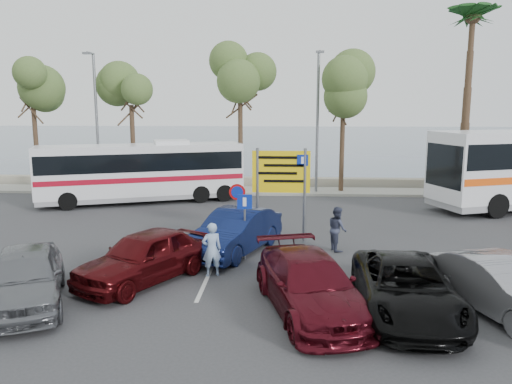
# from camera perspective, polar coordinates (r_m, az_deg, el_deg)

# --- Properties ---
(ground) EXTENTS (120.00, 120.00, 0.00)m
(ground) POSITION_cam_1_polar(r_m,az_deg,el_deg) (16.47, -0.80, -8.51)
(ground) COLOR #343436
(ground) RESTS_ON ground
(kerb_strip) EXTENTS (44.00, 2.40, 0.15)m
(kerb_strip) POSITION_cam_1_polar(r_m,az_deg,el_deg) (30.05, 1.09, 0.12)
(kerb_strip) COLOR #9B998D
(kerb_strip) RESTS_ON ground
(seawall) EXTENTS (48.00, 0.80, 0.60)m
(seawall) POSITION_cam_1_polar(r_m,az_deg,el_deg) (31.98, 1.23, 1.13)
(seawall) COLOR gray
(seawall) RESTS_ON ground
(sea) EXTENTS (140.00, 140.00, 0.00)m
(sea) POSITION_cam_1_polar(r_m,az_deg,el_deg) (75.77, 2.44, 6.03)
(sea) COLOR #405966
(sea) RESTS_ON ground
(tree_far_left) EXTENTS (3.20, 3.20, 7.60)m
(tree_far_left) POSITION_cam_1_polar(r_m,az_deg,el_deg) (33.24, -24.26, 11.03)
(tree_far_left) COLOR #382619
(tree_far_left) RESTS_ON kerb_strip
(tree_left) EXTENTS (3.20, 3.20, 7.20)m
(tree_left) POSITION_cam_1_polar(r_m,az_deg,el_deg) (30.96, -14.12, 11.14)
(tree_left) COLOR #382619
(tree_left) RESTS_ON kerb_strip
(tree_mid) EXTENTS (3.20, 3.20, 8.00)m
(tree_mid) POSITION_cam_1_polar(r_m,az_deg,el_deg) (29.73, -1.82, 12.74)
(tree_mid) COLOR #382619
(tree_mid) RESTS_ON kerb_strip
(tree_right) EXTENTS (3.20, 3.20, 7.40)m
(tree_right) POSITION_cam_1_polar(r_m,az_deg,el_deg) (29.79, 10.00, 11.65)
(tree_right) COLOR #382619
(tree_right) RESTS_ON kerb_strip
(palm_tree) EXTENTS (4.80, 4.80, 11.20)m
(palm_tree) POSITION_cam_1_polar(r_m,az_deg,el_deg) (31.69, 23.52, 17.62)
(palm_tree) COLOR #382619
(palm_tree) RESTS_ON kerb_strip
(street_lamp_left) EXTENTS (0.45, 1.15, 8.01)m
(street_lamp_left) POSITION_cam_1_polar(r_m,az_deg,el_deg) (31.16, -17.83, 8.37)
(street_lamp_left) COLOR slate
(street_lamp_left) RESTS_ON kerb_strip
(street_lamp_right) EXTENTS (0.45, 1.15, 8.01)m
(street_lamp_right) POSITION_cam_1_polar(r_m,az_deg,el_deg) (29.17, 7.06, 8.69)
(street_lamp_right) COLOR slate
(street_lamp_right) RESTS_ON kerb_strip
(direction_sign) EXTENTS (2.20, 0.12, 3.60)m
(direction_sign) POSITION_cam_1_polar(r_m,az_deg,el_deg) (18.98, 2.90, 1.51)
(direction_sign) COLOR slate
(direction_sign) RESTS_ON ground
(sign_no_stop) EXTENTS (0.60, 0.08, 2.35)m
(sign_no_stop) POSITION_cam_1_polar(r_m,az_deg,el_deg) (18.41, -2.14, -1.45)
(sign_no_stop) COLOR slate
(sign_no_stop) RESTS_ON ground
(sign_parking) EXTENTS (0.50, 0.07, 2.25)m
(sign_parking) POSITION_cam_1_polar(r_m,az_deg,el_deg) (16.85, -1.30, -2.89)
(sign_parking) COLOR slate
(sign_parking) RESTS_ON ground
(lane_markings) EXTENTS (12.02, 4.20, 0.01)m
(lane_markings) POSITION_cam_1_polar(r_m,az_deg,el_deg) (15.65, -5.28, -9.54)
(lane_markings) COLOR silver
(lane_markings) RESTS_ON ground
(coach_bus_left) EXTENTS (10.81, 5.80, 3.33)m
(coach_bus_left) POSITION_cam_1_polar(r_m,az_deg,el_deg) (27.42, -12.90, 2.02)
(coach_bus_left) COLOR silver
(coach_bus_left) RESTS_ON ground
(car_silver_a) EXTENTS (3.47, 4.91, 1.55)m
(car_silver_a) POSITION_cam_1_polar(r_m,az_deg,el_deg) (14.53, -24.84, -8.80)
(car_silver_a) COLOR slate
(car_silver_a) RESTS_ON ground
(car_blue) EXTENTS (3.30, 4.95, 1.54)m
(car_blue) POSITION_cam_1_polar(r_m,az_deg,el_deg) (17.73, -2.40, -4.56)
(car_blue) COLOR #0F1A47
(car_blue) RESTS_ON ground
(car_maroon) EXTENTS (3.29, 5.36, 1.45)m
(car_maroon) POSITION_cam_1_polar(r_m,az_deg,el_deg) (12.91, 6.20, -10.47)
(car_maroon) COLOR #4C0C15
(car_maroon) RESTS_ON ground
(car_red) EXTENTS (3.91, 4.84, 1.55)m
(car_red) POSITION_cam_1_polar(r_m,az_deg,el_deg) (15.28, -12.61, -7.19)
(car_red) COLOR #45090C
(car_red) RESTS_ON ground
(suv_black) EXTENTS (2.51, 5.11, 1.40)m
(suv_black) POSITION_cam_1_polar(r_m,az_deg,el_deg) (13.26, 16.78, -10.41)
(suv_black) COLOR black
(suv_black) RESTS_ON ground
(car_silver_b) EXTENTS (2.87, 4.62, 1.44)m
(car_silver_b) POSITION_cam_1_polar(r_m,az_deg,el_deg) (14.13, 26.31, -9.69)
(car_silver_b) COLOR gray
(car_silver_b) RESTS_ON ground
(pedestrian_near) EXTENTS (0.72, 0.60, 1.68)m
(pedestrian_near) POSITION_cam_1_polar(r_m,az_deg,el_deg) (15.43, -5.08, -6.56)
(pedestrian_near) COLOR #8BA7CB
(pedestrian_near) RESTS_ON ground
(pedestrian_far) EXTENTS (0.79, 0.91, 1.61)m
(pedestrian_far) POSITION_cam_1_polar(r_m,az_deg,el_deg) (18.26, 9.28, -4.15)
(pedestrian_far) COLOR #363B52
(pedestrian_far) RESTS_ON ground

